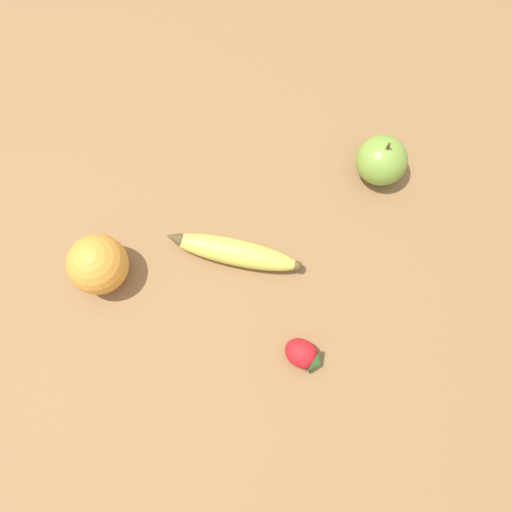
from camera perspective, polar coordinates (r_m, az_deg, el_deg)
The scene contains 5 objects.
ground_plane at distance 0.78m, azimuth 0.44°, elevation 3.00°, with size 3.00×3.00×0.00m, color olive.
banana at distance 0.74m, azimuth -2.61°, elevation 0.48°, with size 0.21×0.09×0.04m.
orange at distance 0.75m, azimuth -17.63°, elevation -0.91°, with size 0.09×0.09×0.09m.
strawberry at distance 0.71m, azimuth 5.52°, elevation -11.19°, with size 0.07×0.06×0.04m.
apple at distance 0.81m, azimuth 14.15°, elevation 10.56°, with size 0.08×0.08×0.08m.
Camera 1 is at (0.02, 0.27, 0.73)m, focal length 35.00 mm.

